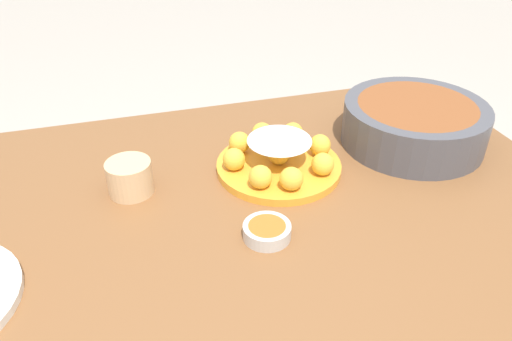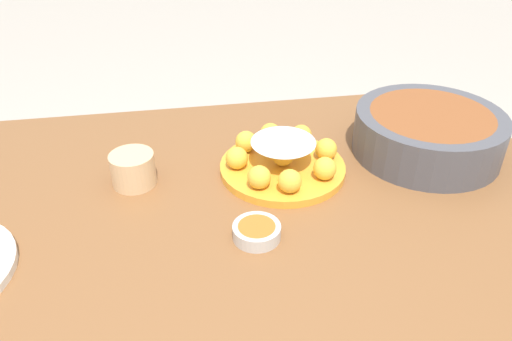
# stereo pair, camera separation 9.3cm
# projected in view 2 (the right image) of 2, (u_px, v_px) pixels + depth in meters

# --- Properties ---
(dining_table) EXTENTS (1.32, 0.85, 0.73)m
(dining_table) POSITION_uv_depth(u_px,v_px,m) (228.00, 248.00, 0.96)
(dining_table) COLOR brown
(dining_table) RESTS_ON ground_plane
(cake_plate) EXTENTS (0.25, 0.25, 0.08)m
(cake_plate) POSITION_uv_depth(u_px,v_px,m) (282.00, 160.00, 0.99)
(cake_plate) COLOR gold
(cake_plate) RESTS_ON dining_table
(serving_bowl) EXTENTS (0.31, 0.31, 0.09)m
(serving_bowl) POSITION_uv_depth(u_px,v_px,m) (428.00, 132.00, 1.04)
(serving_bowl) COLOR #4C4C51
(serving_bowl) RESTS_ON dining_table
(sauce_bowl) EXTENTS (0.08, 0.08, 0.02)m
(sauce_bowl) POSITION_uv_depth(u_px,v_px,m) (257.00, 231.00, 0.83)
(sauce_bowl) COLOR beige
(sauce_bowl) RESTS_ON dining_table
(cup_far) EXTENTS (0.08, 0.08, 0.06)m
(cup_far) POSITION_uv_depth(u_px,v_px,m) (133.00, 169.00, 0.95)
(cup_far) COLOR #DBB27F
(cup_far) RESTS_ON dining_table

